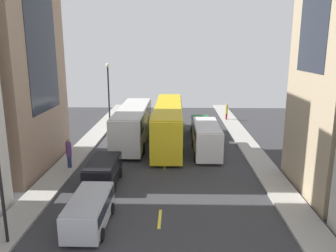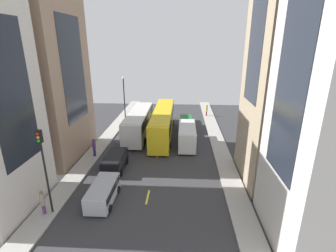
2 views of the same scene
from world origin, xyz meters
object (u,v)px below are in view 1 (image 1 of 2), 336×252
object	(u,v)px
delivery_van_white	(207,136)
car_green_2	(201,126)
car_black_0	(103,170)
pedestrian_crossing_near	(227,111)
streetcar_yellow	(168,120)
pedestrian_walking_far	(69,153)
car_silver_1	(89,209)
city_bus_white	(133,121)

from	to	relation	value
delivery_van_white	car_green_2	size ratio (longest dim) A/B	1.41
car_black_0	pedestrian_crossing_near	xyz separation A→B (m)	(10.87, 19.79, 0.24)
streetcar_yellow	pedestrian_walking_far	distance (m)	10.34
delivery_van_white	pedestrian_crossing_near	xyz separation A→B (m)	(3.58, 13.16, -0.30)
delivery_van_white	pedestrian_walking_far	bearing A→B (deg)	-159.35
car_silver_1	pedestrian_crossing_near	bearing A→B (deg)	67.38
delivery_van_white	city_bus_white	bearing A→B (deg)	152.51
car_silver_1	car_green_2	size ratio (longest dim) A/B	0.95
city_bus_white	car_black_0	world-z (taller)	city_bus_white
car_green_2	pedestrian_crossing_near	world-z (taller)	pedestrian_crossing_near
car_silver_1	pedestrian_walking_far	size ratio (longest dim) A/B	1.93
city_bus_white	car_black_0	bearing A→B (deg)	-94.13
city_bus_white	car_silver_1	size ratio (longest dim) A/B	2.76
car_silver_1	car_black_0	bearing A→B (deg)	94.57
car_black_0	pedestrian_walking_far	bearing A→B (deg)	138.54
streetcar_yellow	car_silver_1	xyz separation A→B (m)	(-3.60, -15.47, -1.19)
streetcar_yellow	pedestrian_crossing_near	size ratio (longest dim) A/B	7.30
streetcar_yellow	pedestrian_crossing_near	bearing A→B (deg)	54.50
car_green_2	pedestrian_crossing_near	size ratio (longest dim) A/B	2.21
city_bus_white	delivery_van_white	xyz separation A→B (m)	(6.57, -3.42, -0.49)
delivery_van_white	streetcar_yellow	bearing A→B (deg)	132.54
city_bus_white	delivery_van_white	world-z (taller)	city_bus_white
streetcar_yellow	delivery_van_white	xyz separation A→B (m)	(3.27, -3.56, -0.61)
city_bus_white	car_green_2	xyz separation A→B (m)	(6.56, 2.64, -0.99)
streetcar_yellow	car_black_0	xyz separation A→B (m)	(-4.02, -10.18, -1.15)
streetcar_yellow	car_black_0	distance (m)	11.01
city_bus_white	car_black_0	size ratio (longest dim) A/B	2.82
car_black_0	pedestrian_walking_far	distance (m)	4.12
car_silver_1	streetcar_yellow	bearing A→B (deg)	76.91
car_silver_1	pedestrian_crossing_near	size ratio (longest dim) A/B	2.10
city_bus_white	pedestrian_crossing_near	distance (m)	14.09
car_black_0	car_silver_1	bearing A→B (deg)	-85.43
streetcar_yellow	pedestrian_crossing_near	distance (m)	11.83
city_bus_white	car_silver_1	world-z (taller)	city_bus_white
city_bus_white	streetcar_yellow	world-z (taller)	streetcar_yellow
streetcar_yellow	delivery_van_white	size ratio (longest dim) A/B	2.34
car_black_0	pedestrian_crossing_near	world-z (taller)	pedestrian_crossing_near
streetcar_yellow	car_black_0	world-z (taller)	streetcar_yellow
delivery_van_white	car_green_2	xyz separation A→B (m)	(-0.01, 6.05, -0.50)
car_green_2	streetcar_yellow	bearing A→B (deg)	-142.63
city_bus_white	delivery_van_white	bearing A→B (deg)	-27.49
streetcar_yellow	pedestrian_crossing_near	world-z (taller)	streetcar_yellow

